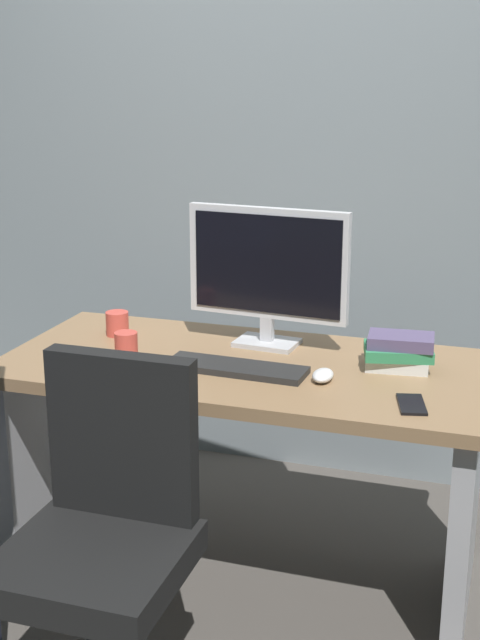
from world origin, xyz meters
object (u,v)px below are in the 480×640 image
at_px(office_chair, 104,563).
at_px(desk, 245,429).
at_px(mouse, 323,375).
at_px(cup_by_monitor, 117,324).
at_px(monitor, 268,269).
at_px(book_stack, 399,352).
at_px(keyboard, 235,368).
at_px(cup_near_keyboard, 126,346).
at_px(cell_phone, 412,404).

bearing_deg(office_chair, desk, 78.39).
relative_size(mouse, cup_by_monitor, 1.23).
height_order(monitor, book_stack, monitor).
height_order(desk, cup_by_monitor, cup_by_monitor).
bearing_deg(mouse, monitor, 132.39).
relative_size(keyboard, cup_near_keyboard, 4.82).
relative_size(office_chair, cup_by_monitor, 11.52).
bearing_deg(cup_near_keyboard, cell_phone, -7.15).
height_order(mouse, book_stack, book_stack).
xyz_separation_m(desk, monitor, (0.02, 0.18, 0.48)).
bearing_deg(cup_near_keyboard, office_chair, -70.93).
xyz_separation_m(office_chair, monitor, (0.16, 0.89, 0.57)).
height_order(keyboard, mouse, mouse).
bearing_deg(monitor, cell_phone, -36.73).
relative_size(keyboard, cell_phone, 2.99).
bearing_deg(cell_phone, cup_by_monitor, 148.01).
xyz_separation_m(office_chair, book_stack, (0.61, 0.80, 0.37)).
height_order(office_chair, cup_near_keyboard, office_chair).
xyz_separation_m(cup_near_keyboard, cell_phone, (0.90, -0.11, -0.04)).
height_order(desk, cell_phone, cell_phone).
xyz_separation_m(monitor, keyboard, (-0.02, -0.27, -0.25)).
xyz_separation_m(cup_near_keyboard, book_stack, (0.82, 0.18, 0.01)).
bearing_deg(cup_near_keyboard, keyboard, 0.88).
bearing_deg(mouse, cup_by_monitor, 163.62).
distance_m(book_stack, cell_phone, 0.31).
height_order(cup_near_keyboard, cell_phone, cup_near_keyboard).
height_order(desk, keyboard, keyboard).
xyz_separation_m(desk, cell_phone, (0.54, -0.21, 0.23)).
bearing_deg(cup_by_monitor, monitor, 5.38).
height_order(office_chair, cell_phone, office_chair).
distance_m(office_chair, cell_phone, 0.91).
relative_size(monitor, mouse, 5.41).
bearing_deg(cell_phone, keyboard, 153.93).
xyz_separation_m(office_chair, cup_by_monitor, (-0.35, 0.85, 0.36)).
height_order(monitor, cell_phone, monitor).
height_order(mouse, cup_by_monitor, cup_by_monitor).
height_order(monitor, keyboard, monitor).
height_order(cup_near_keyboard, cup_by_monitor, cup_near_keyboard).
distance_m(office_chair, keyboard, 0.72).
bearing_deg(cup_by_monitor, cell_phone, -18.17).
relative_size(desk, mouse, 15.11).
height_order(keyboard, cup_by_monitor, cup_by_monitor).
bearing_deg(keyboard, cup_by_monitor, 158.35).
relative_size(office_chair, keyboard, 2.19).
xyz_separation_m(office_chair, cup_near_keyboard, (-0.21, 0.62, 0.36)).
height_order(desk, office_chair, office_chair).
relative_size(desk, office_chair, 1.61).
relative_size(monitor, keyboard, 1.26).
height_order(monitor, mouse, monitor).
bearing_deg(monitor, desk, -95.38).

